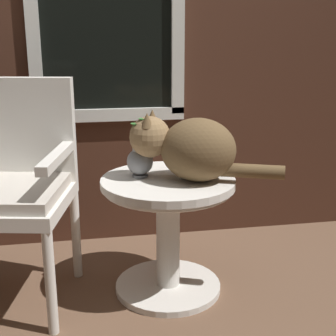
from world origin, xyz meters
TOP-DOWN VIEW (x-y plane):
  - ground_plane at (0.00, 0.00)m, footprint 6.00×6.00m
  - back_wall at (-0.00, 0.76)m, footprint 4.00×0.07m
  - wicker_side_table at (0.11, 0.08)m, footprint 0.62×0.62m
  - wicker_chair at (-0.61, 0.18)m, footprint 0.65×0.63m
  - cat at (0.20, 0.05)m, footprint 0.66×0.39m
  - pewter_vase_with_ivy at (-0.01, 0.13)m, footprint 0.12×0.12m

SIDE VIEW (x-z plane):
  - ground_plane at x=0.00m, z-range 0.00..0.00m
  - wicker_side_table at x=0.11m, z-range 0.10..0.66m
  - wicker_chair at x=-0.61m, z-range 0.07..1.08m
  - pewter_vase_with_ivy at x=-0.01m, z-range 0.51..0.79m
  - cat at x=0.20m, z-range 0.56..0.87m
  - back_wall at x=0.00m, z-range 0.00..2.60m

